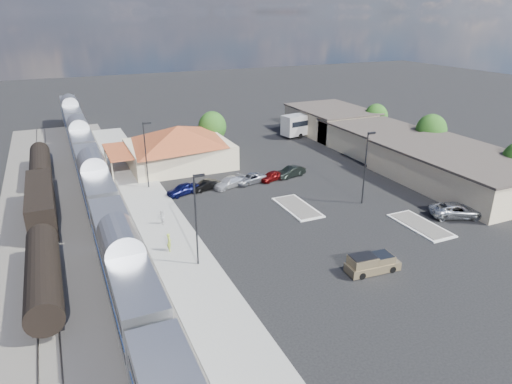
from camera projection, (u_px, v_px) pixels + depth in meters
name	position (u px, v px, depth m)	size (l,w,h in m)	color
ground	(275.00, 220.00, 51.91)	(280.00, 280.00, 0.00)	black
railbed	(74.00, 225.00, 50.67)	(16.00, 100.00, 0.12)	#4C4944
platform	(158.00, 217.00, 52.39)	(5.50, 92.00, 0.18)	gray
passenger_train	(95.00, 186.00, 54.01)	(3.00, 104.00, 5.55)	silver
freight_cars	(41.00, 205.00, 51.16)	(2.80, 46.00, 4.00)	black
station_depot	(178.00, 146.00, 69.38)	(18.35, 12.24, 6.20)	beige
buildings_east	(391.00, 143.00, 73.86)	(14.40, 51.40, 4.80)	#C6B28C
traffic_island_south	(297.00, 207.00, 55.09)	(3.30, 7.50, 0.21)	silver
traffic_island_north	(420.00, 225.00, 50.42)	(3.30, 7.50, 0.21)	silver
lamp_plat_s	(197.00, 213.00, 40.70)	(1.08, 0.25, 9.00)	black
lamp_plat_n	(146.00, 150.00, 59.36)	(1.08, 0.25, 9.00)	black
lamp_lot	(366.00, 162.00, 54.56)	(1.08, 0.25, 9.00)	black
tree_east_b	(431.00, 131.00, 73.50)	(4.94, 4.94, 6.96)	#382314
tree_east_c	(376.00, 117.00, 85.54)	(4.41, 4.41, 6.21)	#382314
tree_depot	(212.00, 127.00, 77.02)	(4.71, 4.71, 6.63)	#382314
pickup_truck	(373.00, 263.00, 41.38)	(5.09, 2.17, 1.72)	tan
suv	(457.00, 210.00, 52.41)	(2.78, 6.02, 1.67)	#9DA1A5
coach_bus	(312.00, 122.00, 87.64)	(13.40, 5.11, 4.20)	silver
person_a	(169.00, 242.00, 44.58)	(0.68, 0.45, 1.88)	#A0B739
person_b	(162.00, 217.00, 50.19)	(0.81, 0.63, 1.67)	silver
parked_car_a	(183.00, 189.00, 58.97)	(1.73, 4.30, 1.46)	#0E1146
parked_car_b	(206.00, 185.00, 60.47)	(1.39, 3.99, 1.31)	black
parked_car_c	(229.00, 182.00, 61.43)	(1.92, 4.72, 1.37)	silver
parked_car_d	(250.00, 179.00, 62.91)	(2.22, 4.82, 1.34)	#9B9DA4
parked_car_e	(272.00, 176.00, 63.87)	(1.58, 3.93, 1.34)	#670B0C
parked_car_f	(291.00, 172.00, 65.32)	(1.58, 4.54, 1.50)	black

